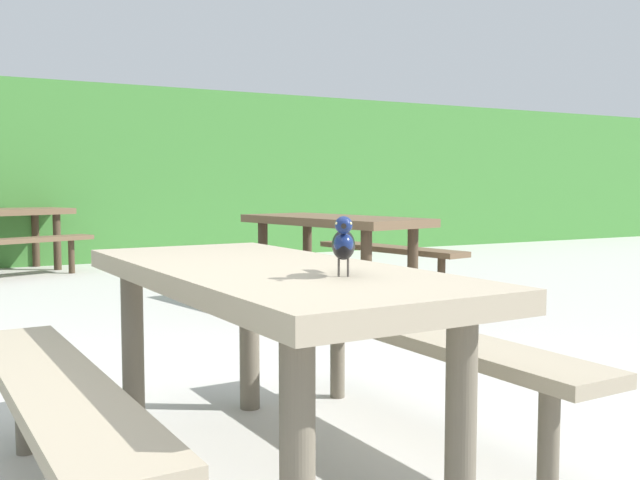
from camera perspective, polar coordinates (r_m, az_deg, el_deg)
picnic_table_foreground at (r=2.50m, az=-4.34°, el=-6.20°), size 1.76×1.84×0.74m
bird_grackle at (r=2.14m, az=1.88°, el=-0.22°), size 0.17×0.26×0.18m
picnic_table_mid_left at (r=6.29m, az=1.08°, el=0.21°), size 1.99×2.02×0.74m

